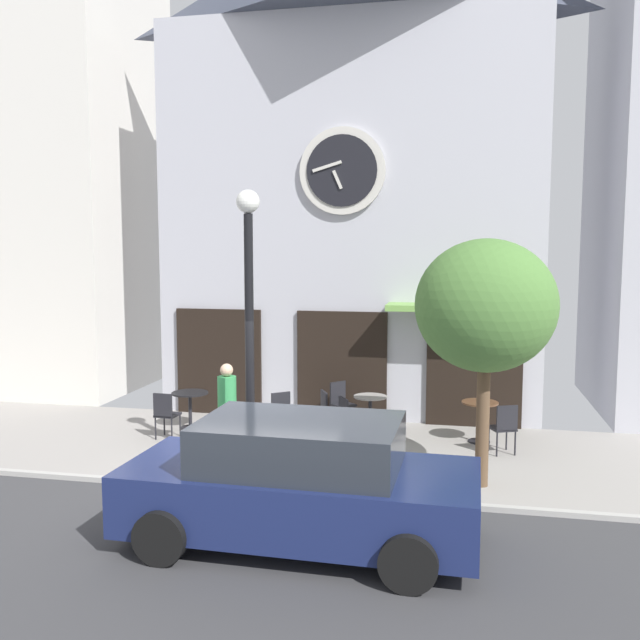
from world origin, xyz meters
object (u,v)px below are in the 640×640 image
Objects in this scene: street_tree at (486,307)px; cafe_chair_right_end at (329,410)px; cafe_chair_left_end at (339,418)px; pedestrian_green at (227,410)px; cafe_table_center at (296,424)px; cafe_table_near_door at (480,414)px; street_lamp at (249,334)px; cafe_table_center_right at (370,408)px; cafe_chair_mid_row at (283,413)px; cafe_table_near_curb at (190,402)px; cafe_chair_under_awning at (165,412)px; parked_car_navy at (300,483)px; cafe_chair_curbside at (504,425)px; cafe_chair_facing_wall at (341,400)px.

street_tree is 4.18× the size of cafe_chair_right_end.
street_tree reaches higher than cafe_chair_left_end.
cafe_chair_left_end is 0.54× the size of pedestrian_green.
street_tree is 4.06m from cafe_table_center.
street_tree is at bearing -90.72° from cafe_table_near_door.
street_lamp reaches higher than cafe_chair_left_end.
cafe_table_center_right is 0.98× the size of cafe_table_near_door.
street_tree is 4.18× the size of cafe_chair_mid_row.
cafe_table_near_curb is 0.44× the size of pedestrian_green.
cafe_chair_mid_row is 1.52m from pedestrian_green.
cafe_table_near_curb is 0.82× the size of cafe_chair_mid_row.
cafe_chair_under_awning reaches higher than cafe_table_near_curb.
pedestrian_green reaches higher than cafe_table_near_door.
cafe_chair_left_end is at bearing 147.64° from street_tree.
cafe_chair_right_end is 1.00× the size of cafe_chair_under_awning.
pedestrian_green reaches higher than cafe_chair_left_end.
parked_car_navy is at bearing -54.63° from cafe_table_near_curb.
cafe_chair_curbside is at bearing 2.18° from cafe_chair_left_end.
cafe_table_near_door is at bearing 24.53° from pedestrian_green.
street_tree is 0.87× the size of parked_car_navy.
cafe_table_near_curb is at bearing 128.36° from pedestrian_green.
cafe_chair_curbside is (4.04, -0.10, 0.00)m from cafe_chair_mid_row.
cafe_chair_curbside is (2.48, -0.84, 0.02)m from cafe_table_center_right.
parked_car_navy is at bearing -122.25° from cafe_chair_curbside.
cafe_chair_mid_row is at bearing 121.25° from cafe_table_center.
pedestrian_green is (-4.66, -1.25, 0.33)m from cafe_chair_curbside.
street_tree is at bearing -6.03° from pedestrian_green.
cafe_chair_facing_wall is (-0.67, 0.49, 0.02)m from cafe_table_center_right.
cafe_table_near_door is (0.03, 2.39, -2.22)m from street_tree.
cafe_chair_curbside is 1.00× the size of cafe_chair_facing_wall.
cafe_chair_curbside is at bearing -8.46° from cafe_chair_right_end.
parked_car_navy is at bearing -48.10° from cafe_chair_under_awning.
cafe_chair_facing_wall is 1.00× the size of cafe_chair_left_end.
street_tree is at bearing 48.65° from parked_car_navy.
cafe_table_center is 0.95× the size of cafe_table_near_door.
cafe_table_near_curb is 2.70m from cafe_table_center.
parked_car_navy is (0.55, -4.73, 0.23)m from cafe_chair_right_end.
cafe_table_center is 0.97× the size of cafe_table_center_right.
cafe_table_near_door reaches higher than cafe_table_center.
parked_car_navy is (0.25, -4.14, 0.23)m from cafe_chair_left_end.
cafe_table_center_right is at bearing 62.27° from street_lamp.
street_tree is 6.46m from cafe_table_near_curb.
cafe_table_center is 0.81× the size of cafe_chair_facing_wall.
parked_car_navy is at bearing -56.53° from pedestrian_green.
cafe_chair_curbside is (4.00, 2.05, -1.76)m from street_lamp.
street_lamp reaches higher than cafe_chair_mid_row.
cafe_chair_right_end is (0.77, 2.53, -1.76)m from street_lamp.
cafe_chair_curbside is 5.03m from parked_car_navy.
cafe_chair_facing_wall is 3.02m from pedestrian_green.
parked_car_navy is (-0.20, -5.09, 0.25)m from cafe_table_center_right.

